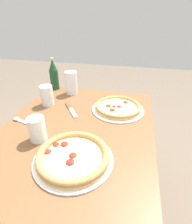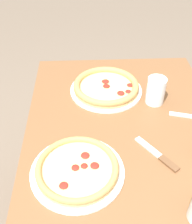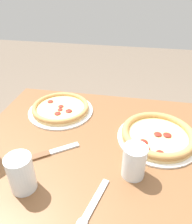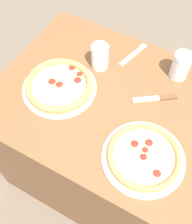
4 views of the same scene
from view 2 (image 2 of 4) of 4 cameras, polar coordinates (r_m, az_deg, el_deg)
The scene contains 6 objects.
ground_plane at distance 1.72m, azimuth 4.12°, elevation -21.65°, with size 8.00×8.00×0.00m, color #6B5B4C.
table at distance 1.39m, azimuth 4.88°, elevation -14.19°, with size 1.00×0.77×0.77m.
pizza_salami at distance 1.26m, azimuth 2.07°, elevation 5.10°, with size 0.32×0.32×0.04m.
pizza_pepperoni at distance 0.93m, azimuth -3.82°, elevation -11.47°, with size 0.31×0.31×0.04m.
glass_mango_juice at distance 1.20m, azimuth 12.02°, elevation 4.07°, with size 0.08×0.08×0.12m.
knife at distance 1.01m, azimuth 12.52°, elevation -8.53°, with size 0.17×0.13×0.01m.
Camera 2 is at (-0.80, 0.15, 1.52)m, focal length 45.00 mm.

